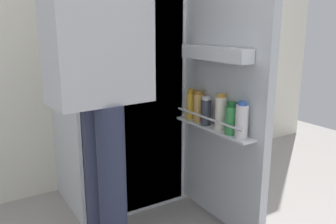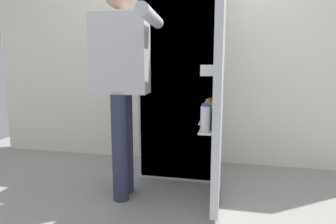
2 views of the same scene
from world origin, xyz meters
name	(u,v)px [view 2 (image 2 of 2)]	position (x,y,z in m)	size (l,w,h in m)	color
ground_plane	(170,192)	(0.00, 0.00, 0.00)	(5.29, 5.29, 0.00)	gray
kitchen_wall	(187,40)	(0.00, 0.86, 1.28)	(4.40, 0.10, 2.56)	silver
refrigerator	(184,79)	(0.03, 0.47, 0.89)	(0.74, 1.22, 1.78)	silver
person	(122,72)	(-0.34, -0.13, 0.96)	(0.55, 0.69, 1.62)	#2D334C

